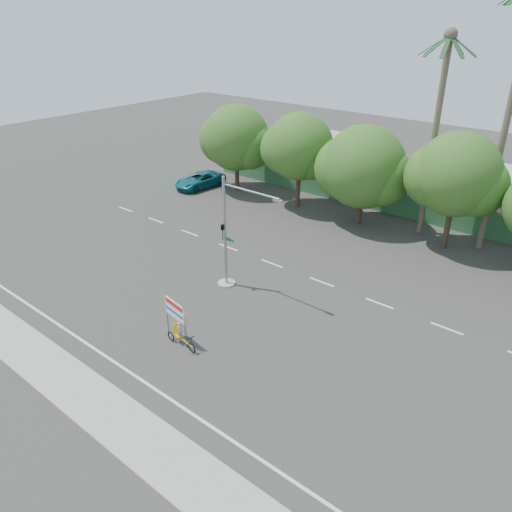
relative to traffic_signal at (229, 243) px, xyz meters
The scene contains 14 objects.
ground 5.40m from the traffic_signal, 61.13° to the right, with size 120.00×120.00×0.00m, color #33302D.
sidewalk_near 12.04m from the traffic_signal, 79.17° to the right, with size 50.00×2.40×0.12m, color gray.
fence 17.76m from the traffic_signal, 82.85° to the left, with size 38.00×0.08×2.00m, color #336B3D.
building_left 23.38m from the traffic_signal, 109.52° to the left, with size 12.00×8.00×4.00m, color #B4A88F.
building_right 24.29m from the traffic_signal, 65.15° to the left, with size 14.00×8.00×3.60m, color #B4A88F.
tree_far_left 18.45m from the traffic_signal, 130.22° to the left, with size 7.14×6.00×7.96m.
tree_left 14.99m from the traffic_signal, 109.08° to the left, with size 6.66×5.60×8.07m.
tree_center 14.15m from the traffic_signal, 85.33° to the left, with size 7.62×6.40×7.85m.
tree_right 16.38m from the traffic_signal, 59.83° to the left, with size 6.90×5.80×8.36m.
palm_tall 20.04m from the traffic_signal, 56.69° to the left, with size 3.73×3.79×17.45m.
palm_short 17.56m from the traffic_signal, 69.84° to the left, with size 3.73×3.79×14.45m.
traffic_signal is the anchor object (origin of this frame).
trike_billboard 6.62m from the traffic_signal, 71.94° to the right, with size 2.49×0.78×2.47m.
pickup_truck 19.51m from the traffic_signal, 140.77° to the left, with size 2.37×5.13×1.43m, color #0F5F6B.
Camera 1 is at (16.29, -15.81, 15.54)m, focal length 35.00 mm.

